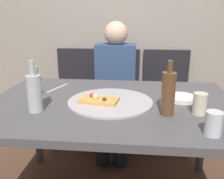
{
  "coord_description": "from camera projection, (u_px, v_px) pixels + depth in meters",
  "views": [
    {
      "loc": [
        0.14,
        -1.36,
        1.23
      ],
      "look_at": [
        -0.01,
        0.08,
        0.78
      ],
      "focal_mm": 39.17,
      "sensor_mm": 36.0,
      "label": 1
    }
  ],
  "objects": [
    {
      "name": "chair_right",
      "position": [
        166.0,
        92.0,
        2.33
      ],
      "size": [
        0.44,
        0.44,
        0.9
      ],
      "rotation": [
        0.0,
        0.0,
        3.14
      ],
      "color": "black",
      "rests_on": "ground_plane"
    },
    {
      "name": "chair_middle",
      "position": [
        116.0,
        91.0,
        2.37
      ],
      "size": [
        0.44,
        0.44,
        0.9
      ],
      "rotation": [
        0.0,
        0.0,
        3.14
      ],
      "color": "black",
      "rests_on": "ground_plane"
    },
    {
      "name": "short_glass",
      "position": [
        214.0,
        124.0,
        1.04
      ],
      "size": [
        0.07,
        0.07,
        0.11
      ],
      "primitive_type": "cylinder",
      "color": "silver",
      "rests_on": "dining_table"
    },
    {
      "name": "pizza_slice_last",
      "position": [
        98.0,
        100.0,
        1.42
      ],
      "size": [
        0.24,
        0.17,
        0.05
      ],
      "color": "tan",
      "rests_on": "pizza_tray"
    },
    {
      "name": "tumbler_far",
      "position": [
        34.0,
        88.0,
        1.54
      ],
      "size": [
        0.07,
        0.07,
        0.11
      ],
      "primitive_type": "cylinder",
      "color": "beige",
      "rests_on": "dining_table"
    },
    {
      "name": "wine_bottle",
      "position": [
        34.0,
        92.0,
        1.28
      ],
      "size": [
        0.08,
        0.08,
        0.28
      ],
      "color": "#B2BCC1",
      "rests_on": "dining_table"
    },
    {
      "name": "table_knife",
      "position": [
        58.0,
        88.0,
        1.71
      ],
      "size": [
        0.09,
        0.21,
        0.01
      ],
      "primitive_type": "cube",
      "rotation": [
        0.0,
        0.0,
        1.23
      ],
      "color": "#B7B7BC",
      "rests_on": "dining_table"
    },
    {
      "name": "wine_glass",
      "position": [
        200.0,
        104.0,
        1.26
      ],
      "size": [
        0.07,
        0.07,
        0.11
      ],
      "primitive_type": "cylinder",
      "color": "beige",
      "rests_on": "dining_table"
    },
    {
      "name": "dining_table",
      "position": [
        112.0,
        113.0,
        1.48
      ],
      "size": [
        1.47,
        0.99,
        0.73
      ],
      "color": "#4C4C51",
      "rests_on": "ground_plane"
    },
    {
      "name": "back_wall",
      "position": [
        123.0,
        6.0,
        2.34
      ],
      "size": [
        6.0,
        0.1,
        2.6
      ],
      "primitive_type": "cube",
      "color": "gray",
      "rests_on": "ground_plane"
    },
    {
      "name": "beer_bottle",
      "position": [
        168.0,
        93.0,
        1.24
      ],
      "size": [
        0.07,
        0.07,
        0.28
      ],
      "color": "brown",
      "rests_on": "dining_table"
    },
    {
      "name": "pizza_tray",
      "position": [
        110.0,
        102.0,
        1.44
      ],
      "size": [
        0.5,
        0.5,
        0.01
      ],
      "primitive_type": "cylinder",
      "color": "#ADADB2",
      "rests_on": "dining_table"
    },
    {
      "name": "chair_left",
      "position": [
        78.0,
        90.0,
        2.41
      ],
      "size": [
        0.44,
        0.44,
        0.9
      ],
      "rotation": [
        0.0,
        0.0,
        3.14
      ],
      "color": "black",
      "rests_on": "ground_plane"
    },
    {
      "name": "tumbler_near",
      "position": [
        33.0,
        74.0,
        1.89
      ],
      "size": [
        0.07,
        0.07,
        0.11
      ],
      "primitive_type": "cylinder",
      "color": "#B7C6BC",
      "rests_on": "dining_table"
    },
    {
      "name": "plate_stack",
      "position": [
        181.0,
        98.0,
        1.48
      ],
      "size": [
        0.18,
        0.18,
        0.02
      ],
      "primitive_type": "cylinder",
      "color": "white",
      "rests_on": "dining_table"
    },
    {
      "name": "guest_in_sweater",
      "position": [
        115.0,
        82.0,
        2.19
      ],
      "size": [
        0.36,
        0.56,
        1.17
      ],
      "rotation": [
        0.0,
        0.0,
        3.14
      ],
      "color": "navy",
      "rests_on": "ground_plane"
    }
  ]
}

